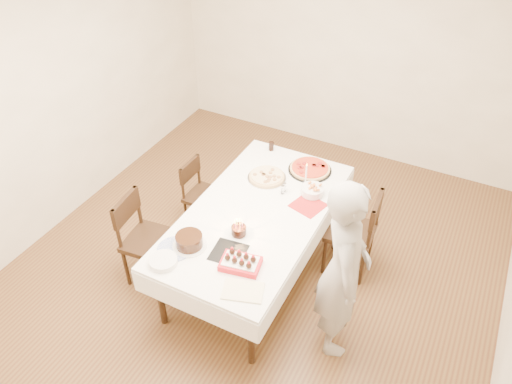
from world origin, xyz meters
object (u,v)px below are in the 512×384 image
at_px(chair_left_savory, 205,196).
at_px(pizza_pepperoni, 310,169).
at_px(pasta_bowl, 312,190).
at_px(cola_glass, 271,146).
at_px(chair_left_dessert, 150,241).
at_px(person, 343,270).
at_px(chair_right_savory, 351,232).
at_px(strawberry_box, 240,263).
at_px(dining_table, 256,242).
at_px(layer_cake, 189,241).
at_px(birthday_cake, 239,227).
at_px(taper_candle, 306,175).
at_px(pizza_white, 267,177).

xyz_separation_m(chair_left_savory, pizza_pepperoni, (0.97, 0.47, 0.38)).
xyz_separation_m(pasta_bowl, cola_glass, (-0.67, 0.50, 0.01)).
height_order(chair_left_dessert, person, person).
xyz_separation_m(chair_right_savory, strawberry_box, (-0.58, -1.10, 0.33)).
bearing_deg(dining_table, strawberry_box, -73.36).
bearing_deg(person, dining_table, 47.14).
bearing_deg(layer_cake, pasta_bowl, 59.81).
bearing_deg(birthday_cake, cola_glass, 103.86).
height_order(person, layer_cake, person).
relative_size(pizza_pepperoni, pasta_bowl, 2.01).
distance_m(chair_right_savory, chair_left_savory, 1.56).
xyz_separation_m(dining_table, taper_candle, (0.25, 0.56, 0.51)).
xyz_separation_m(pizza_white, birthday_cake, (0.14, -0.83, 0.06)).
relative_size(pizza_pepperoni, birthday_cake, 3.16).
bearing_deg(taper_candle, chair_left_dessert, -134.86).
xyz_separation_m(chair_left_dessert, strawberry_box, (1.03, -0.12, 0.32)).
height_order(chair_right_savory, chair_left_savory, chair_right_savory).
xyz_separation_m(cola_glass, birthday_cake, (0.32, -1.30, 0.03)).
height_order(dining_table, pizza_pepperoni, pizza_pepperoni).
bearing_deg(layer_cake, person, 11.35).
height_order(pizza_white, pizza_pepperoni, same).
height_order(dining_table, pizza_white, pizza_white).
xyz_separation_m(chair_left_dessert, birthday_cake, (0.84, 0.19, 0.36)).
relative_size(chair_left_savory, pizza_pepperoni, 1.82).
bearing_deg(chair_left_savory, pasta_bowl, -172.89).
bearing_deg(pizza_pepperoni, pasta_bowl, -64.39).
bearing_deg(birthday_cake, chair_right_savory, 45.40).
height_order(chair_right_savory, pizza_pepperoni, chair_right_savory).
distance_m(chair_left_savory, pasta_bowl, 1.20).
distance_m(person, strawberry_box, 0.81).
bearing_deg(person, pizza_white, 30.15).
xyz_separation_m(person, pizza_pepperoni, (-0.77, 1.20, -0.06)).
bearing_deg(layer_cake, chair_left_dessert, 167.86).
bearing_deg(pizza_white, cola_glass, 110.93).
bearing_deg(chair_right_savory, chair_left_savory, -179.77).
xyz_separation_m(pizza_pepperoni, strawberry_box, (0.00, -1.46, 0.02)).
xyz_separation_m(chair_left_savory, strawberry_box, (0.97, -0.99, 0.39)).
distance_m(chair_left_savory, birthday_cake, 1.12).
bearing_deg(dining_table, chair_right_savory, 30.49).
height_order(chair_left_dessert, taper_candle, taper_candle).
xyz_separation_m(pizza_pepperoni, taper_candle, (0.06, -0.25, 0.11)).
height_order(layer_cake, birthday_cake, birthday_cake).
xyz_separation_m(person, pizza_white, (-1.09, 0.89, -0.06)).
bearing_deg(person, pasta_bowl, 14.19).
height_order(taper_candle, birthday_cake, taper_candle).
height_order(person, pasta_bowl, person).
distance_m(chair_left_dessert, birthday_cake, 0.94).
relative_size(pizza_white, layer_cake, 1.32).
height_order(chair_right_savory, birthday_cake, chair_right_savory).
relative_size(chair_left_savory, pasta_bowl, 3.65).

